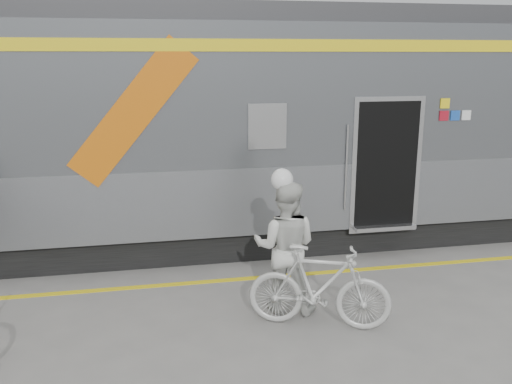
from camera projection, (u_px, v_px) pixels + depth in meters
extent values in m
plane|color=slate|center=(225.00, 358.00, 6.08)|extent=(90.00, 90.00, 0.00)
cube|color=black|center=(239.00, 223.00, 10.18)|extent=(24.00, 2.70, 0.50)
cube|color=#9EA0A5|center=(239.00, 181.00, 9.98)|extent=(24.00, 3.00, 1.10)
cube|color=slate|center=(238.00, 91.00, 9.58)|extent=(24.00, 3.00, 2.20)
cube|color=#38383A|center=(237.00, 17.00, 9.27)|extent=(24.00, 2.64, 0.30)
cube|color=yellow|center=(254.00, 45.00, 7.96)|extent=(24.00, 0.02, 0.18)
cube|color=#D2630C|center=(133.00, 113.00, 7.85)|extent=(1.96, 0.01, 2.19)
cube|color=black|center=(267.00, 126.00, 8.29)|extent=(0.55, 0.02, 0.65)
cube|color=black|center=(381.00, 164.00, 9.04)|extent=(1.05, 0.45, 2.10)
cube|color=silver|center=(387.00, 166.00, 8.84)|extent=(1.20, 0.02, 2.25)
cylinder|color=silver|center=(346.00, 168.00, 8.69)|extent=(0.04, 0.04, 1.40)
cube|color=silver|center=(384.00, 227.00, 9.05)|extent=(1.05, 0.25, 0.06)
cube|color=yellow|center=(445.00, 103.00, 8.77)|extent=(0.16, 0.01, 0.16)
cube|color=maroon|center=(444.00, 116.00, 8.82)|extent=(0.16, 0.01, 0.16)
cube|color=#1B4EB2|center=(455.00, 115.00, 8.85)|extent=(0.16, 0.01, 0.16)
cube|color=silver|center=(466.00, 115.00, 8.89)|extent=(0.16, 0.01, 0.16)
cube|color=silver|center=(291.00, 201.00, 8.65)|extent=(0.22, 0.01, 0.22)
cube|color=yellow|center=(205.00, 282.00, 8.12)|extent=(24.00, 0.12, 0.01)
imported|color=silver|center=(285.00, 247.00, 7.06)|extent=(1.04, 0.94, 1.76)
imported|color=#B7B8B3|center=(319.00, 287.00, 6.68)|extent=(1.84, 1.12, 1.07)
sphere|color=white|center=(286.00, 170.00, 6.81)|extent=(0.28, 0.28, 0.28)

